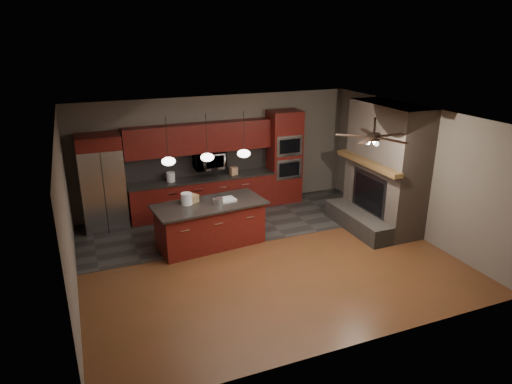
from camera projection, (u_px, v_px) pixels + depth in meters
name	position (u px, v px, depth m)	size (l,w,h in m)	color
ground	(264.00, 256.00, 9.12)	(7.00, 7.00, 0.00)	brown
ceiling	(265.00, 117.00, 8.18)	(7.00, 6.00, 0.02)	white
back_wall	(217.00, 153.00, 11.27)	(7.00, 0.02, 2.80)	#645B50
right_wall	(413.00, 170.00, 9.89)	(0.02, 6.00, 2.80)	#645B50
left_wall	(67.00, 217.00, 7.41)	(0.02, 6.00, 2.80)	#645B50
slate_tile_patch	(234.00, 222.00, 10.69)	(7.00, 2.40, 0.01)	#312F2C
fireplace_column	(383.00, 172.00, 10.11)	(1.30, 2.10, 2.80)	brown
back_cabinetry	(202.00, 177.00, 11.05)	(3.59, 0.64, 2.20)	#5D1611
oven_tower	(284.00, 157.00, 11.67)	(0.80, 0.63, 2.38)	#5D1611
microwave	(209.00, 160.00, 10.99)	(0.73, 0.41, 0.50)	silver
refrigerator	(102.00, 183.00, 10.06)	(0.93, 0.75, 2.16)	silver
kitchen_island	(210.00, 224.00, 9.47)	(2.37, 1.26, 0.92)	#5D1611
white_bucket	(187.00, 199.00, 9.23)	(0.22, 0.22, 0.24)	silver
paint_can	(219.00, 201.00, 9.25)	(0.19, 0.19, 0.13)	silver
paint_tray	(225.00, 200.00, 9.46)	(0.42, 0.30, 0.04)	silver
cardboard_box	(192.00, 199.00, 9.35)	(0.25, 0.18, 0.16)	olive
counter_bucket	(171.00, 177.00, 10.70)	(0.20, 0.20, 0.23)	silver
counter_box	(234.00, 171.00, 11.21)	(0.17, 0.13, 0.19)	#AF7D5A
pendant_left	(168.00, 161.00, 8.49)	(0.26, 0.26, 0.92)	black
pendant_center	(207.00, 157.00, 8.75)	(0.26, 0.26, 0.92)	black
pendant_right	(244.00, 153.00, 9.02)	(0.26, 0.26, 0.92)	black
ceiling_fan	(374.00, 136.00, 8.23)	(1.27, 1.33, 0.41)	black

